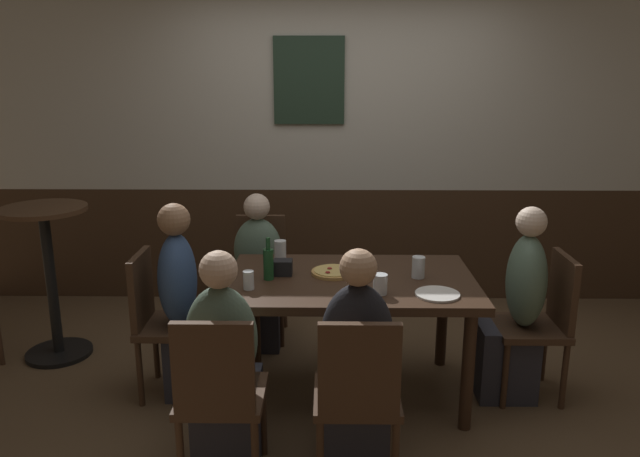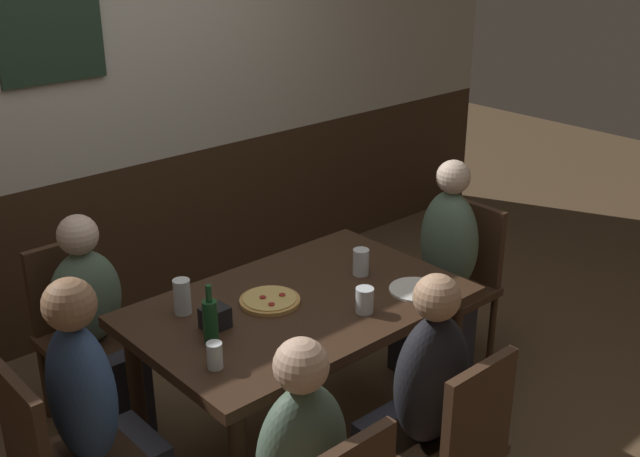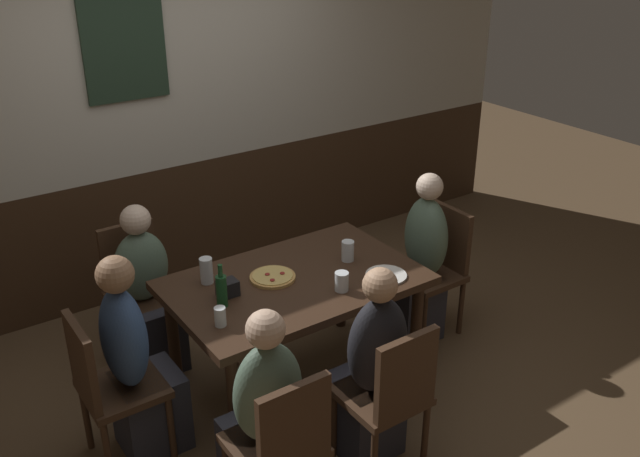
{
  "view_description": "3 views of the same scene",
  "coord_description": "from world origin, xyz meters",
  "px_view_note": "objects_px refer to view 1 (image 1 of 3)",
  "views": [
    {
      "loc": [
        -0.14,
        -3.38,
        1.93
      ],
      "look_at": [
        -0.18,
        0.08,
        1.02
      ],
      "focal_mm": 34.36,
      "sensor_mm": 36.0,
      "label": 1
    },
    {
      "loc": [
        -1.95,
        -2.32,
        2.35
      ],
      "look_at": [
        0.15,
        0.03,
        1.04
      ],
      "focal_mm": 43.95,
      "sensor_mm": 36.0,
      "label": 2
    },
    {
      "loc": [
        -1.88,
        -2.98,
        2.71
      ],
      "look_at": [
        0.21,
        0.05,
        0.98
      ],
      "focal_mm": 39.21,
      "sensor_mm": 36.0,
      "label": 3
    }
  ],
  "objects_px": {
    "chair_head_east": "(542,318)",
    "beer_bottle_green": "(268,263)",
    "pizza": "(334,272)",
    "person_left_far": "(258,282)",
    "plate_white_large": "(437,294)",
    "tumbler_water": "(380,285)",
    "person_mid_near": "(356,378)",
    "person_head_west": "(187,315)",
    "highball_clear": "(418,269)",
    "chair_left_near": "(219,391)",
    "person_left_near": "(225,378)",
    "dining_table": "(351,292)",
    "condiment_caddy": "(283,267)",
    "chair_left_far": "(260,269)",
    "side_bar_table": "(50,270)",
    "chair_head_west": "(161,316)",
    "pint_glass_amber": "(249,281)",
    "person_head_east": "(515,319)",
    "chair_mid_near": "(358,392)",
    "pint_glass_stout": "(280,254)"
  },
  "relations": [
    {
      "from": "chair_left_far",
      "to": "chair_left_near",
      "type": "bearing_deg",
      "value": -90.0
    },
    {
      "from": "person_left_near",
      "to": "chair_head_east",
      "type": "bearing_deg",
      "value": 21.96
    },
    {
      "from": "person_mid_near",
      "to": "pizza",
      "type": "bearing_deg",
      "value": 97.44
    },
    {
      "from": "person_left_near",
      "to": "condiment_caddy",
      "type": "xyz_separation_m",
      "value": [
        0.23,
        0.77,
        0.31
      ]
    },
    {
      "from": "highball_clear",
      "to": "chair_left_far",
      "type": "bearing_deg",
      "value": 139.87
    },
    {
      "from": "chair_head_east",
      "to": "dining_table",
      "type": "bearing_deg",
      "value": 180.0
    },
    {
      "from": "condiment_caddy",
      "to": "pint_glass_amber",
      "type": "bearing_deg",
      "value": -124.87
    },
    {
      "from": "person_mid_near",
      "to": "tumbler_water",
      "type": "relative_size",
      "value": 10.31
    },
    {
      "from": "pizza",
      "to": "person_left_far",
      "type": "bearing_deg",
      "value": 129.77
    },
    {
      "from": "highball_clear",
      "to": "side_bar_table",
      "type": "xyz_separation_m",
      "value": [
        -2.39,
        0.47,
        -0.18
      ]
    },
    {
      "from": "person_mid_near",
      "to": "condiment_caddy",
      "type": "height_order",
      "value": "person_mid_near"
    },
    {
      "from": "plate_white_large",
      "to": "highball_clear",
      "type": "bearing_deg",
      "value": 102.61
    },
    {
      "from": "pint_glass_amber",
      "to": "pizza",
      "type": "bearing_deg",
      "value": 29.57
    },
    {
      "from": "pint_glass_stout",
      "to": "beer_bottle_green",
      "type": "xyz_separation_m",
      "value": [
        -0.05,
        -0.28,
        0.03
      ]
    },
    {
      "from": "person_left_far",
      "to": "person_left_near",
      "type": "bearing_deg",
      "value": -90.0
    },
    {
      "from": "chair_head_west",
      "to": "tumbler_water",
      "type": "bearing_deg",
      "value": -11.37
    },
    {
      "from": "chair_mid_near",
      "to": "person_left_far",
      "type": "distance_m",
      "value": 1.71
    },
    {
      "from": "dining_table",
      "to": "condiment_caddy",
      "type": "distance_m",
      "value": 0.43
    },
    {
      "from": "condiment_caddy",
      "to": "chair_mid_near",
      "type": "bearing_deg",
      "value": -66.59
    },
    {
      "from": "chair_left_near",
      "to": "highball_clear",
      "type": "bearing_deg",
      "value": 40.97
    },
    {
      "from": "chair_left_near",
      "to": "tumbler_water",
      "type": "distance_m",
      "value": 1.04
    },
    {
      "from": "pint_glass_stout",
      "to": "tumbler_water",
      "type": "distance_m",
      "value": 0.77
    },
    {
      "from": "chair_mid_near",
      "to": "plate_white_large",
      "type": "xyz_separation_m",
      "value": [
        0.46,
        0.6,
        0.25
      ]
    },
    {
      "from": "pint_glass_amber",
      "to": "person_head_east",
      "type": "bearing_deg",
      "value": 7.14
    },
    {
      "from": "person_left_near",
      "to": "plate_white_large",
      "type": "height_order",
      "value": "person_left_near"
    },
    {
      "from": "person_head_east",
      "to": "pizza",
      "type": "distance_m",
      "value": 1.11
    },
    {
      "from": "chair_left_near",
      "to": "tumbler_water",
      "type": "bearing_deg",
      "value": 38.42
    },
    {
      "from": "dining_table",
      "to": "person_head_west",
      "type": "distance_m",
      "value": 0.99
    },
    {
      "from": "person_head_west",
      "to": "highball_clear",
      "type": "height_order",
      "value": "person_head_west"
    },
    {
      "from": "highball_clear",
      "to": "condiment_caddy",
      "type": "bearing_deg",
      "value": 177.04
    },
    {
      "from": "pint_glass_stout",
      "to": "person_left_near",
      "type": "bearing_deg",
      "value": -101.77
    },
    {
      "from": "chair_head_east",
      "to": "person_mid_near",
      "type": "distance_m",
      "value": 1.34
    },
    {
      "from": "person_mid_near",
      "to": "pint_glass_stout",
      "type": "bearing_deg",
      "value": 114.21
    },
    {
      "from": "dining_table",
      "to": "chair_left_far",
      "type": "xyz_separation_m",
      "value": [
        -0.63,
        0.88,
        -0.16
      ]
    },
    {
      "from": "person_mid_near",
      "to": "pint_glass_stout",
      "type": "relative_size",
      "value": 7.44
    },
    {
      "from": "plate_white_large",
      "to": "tumbler_water",
      "type": "bearing_deg",
      "value": 176.92
    },
    {
      "from": "chair_mid_near",
      "to": "person_head_west",
      "type": "relative_size",
      "value": 0.74
    },
    {
      "from": "person_left_near",
      "to": "side_bar_table",
      "type": "relative_size",
      "value": 1.08
    },
    {
      "from": "highball_clear",
      "to": "chair_head_west",
      "type": "bearing_deg",
      "value": -179.51
    },
    {
      "from": "chair_head_west",
      "to": "highball_clear",
      "type": "relative_size",
      "value": 6.98
    },
    {
      "from": "pizza",
      "to": "chair_left_far",
      "type": "bearing_deg",
      "value": 123.47
    },
    {
      "from": "chair_left_far",
      "to": "side_bar_table",
      "type": "bearing_deg",
      "value": -163.82
    },
    {
      "from": "chair_head_east",
      "to": "beer_bottle_green",
      "type": "xyz_separation_m",
      "value": [
        -1.62,
        -0.03,
        0.34
      ]
    },
    {
      "from": "condiment_caddy",
      "to": "highball_clear",
      "type": "bearing_deg",
      "value": -2.96
    },
    {
      "from": "highball_clear",
      "to": "pint_glass_amber",
      "type": "distance_m",
      "value": 0.99
    },
    {
      "from": "chair_left_far",
      "to": "person_left_near",
      "type": "distance_m",
      "value": 1.59
    },
    {
      "from": "person_head_west",
      "to": "plate_white_large",
      "type": "relative_size",
      "value": 4.9
    },
    {
      "from": "person_head_west",
      "to": "pint_glass_stout",
      "type": "bearing_deg",
      "value": 24.71
    },
    {
      "from": "beer_bottle_green",
      "to": "side_bar_table",
      "type": "bearing_deg",
      "value": 161.45
    },
    {
      "from": "plate_white_large",
      "to": "side_bar_table",
      "type": "bearing_deg",
      "value": 162.92
    }
  ]
}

